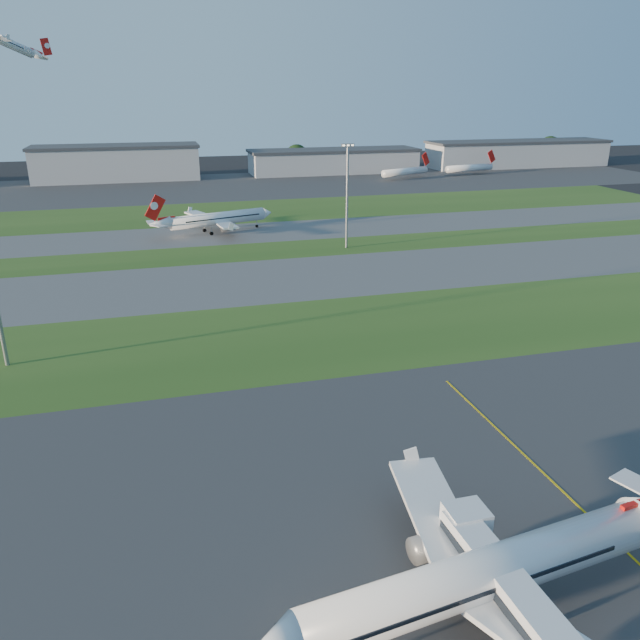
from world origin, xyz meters
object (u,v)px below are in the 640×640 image
object	(u,v)px
mini_jet_near	(405,171)
light_mast_centre	(347,189)
airliner_parked	(487,575)
airliner_taxiing	(217,219)
mini_jet_far	(470,168)

from	to	relation	value
mini_jet_near	light_mast_centre	distance (m)	134.54
airliner_parked	airliner_taxiing	world-z (taller)	airliner_parked
airliner_parked	airliner_taxiing	xyz separation A→B (m)	(-4.03, 143.27, -0.25)
airliner_taxiing	airliner_parked	bearing A→B (deg)	73.85
airliner_taxiing	light_mast_centre	size ratio (longest dim) A/B	1.31
airliner_parked	light_mast_centre	bearing A→B (deg)	69.95
mini_jet_near	light_mast_centre	xyz separation A→B (m)	(-64.84, -117.32, 11.53)
airliner_taxiing	mini_jet_far	world-z (taller)	airliner_taxiing
airliner_parked	mini_jet_near	world-z (taller)	airliner_parked
airliner_taxiing	light_mast_centre	xyz separation A→B (m)	(29.77, -26.86, 11.00)
mini_jet_far	airliner_taxiing	bearing A→B (deg)	-155.42
airliner_parked	mini_jet_far	distance (m)	269.65
airliner_taxiing	light_mast_centre	distance (m)	41.58
mini_jet_near	mini_jet_far	bearing A→B (deg)	-13.57
airliner_parked	airliner_taxiing	size ratio (longest dim) A/B	1.10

